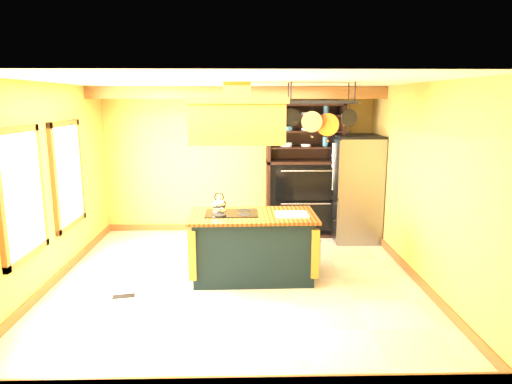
{
  "coord_description": "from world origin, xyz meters",
  "views": [
    {
      "loc": [
        0.13,
        -6.04,
        2.47
      ],
      "look_at": [
        0.28,
        0.3,
        1.19
      ],
      "focal_mm": 32.0,
      "sensor_mm": 36.0,
      "label": 1
    }
  ],
  "objects_px": {
    "hutch": "(303,185)",
    "kitchen_island": "(253,245)",
    "refrigerator": "(355,190)",
    "range_hood": "(237,118)",
    "pot_rack": "(320,109)"
  },
  "relations": [
    {
      "from": "hutch",
      "to": "kitchen_island",
      "type": "bearing_deg",
      "value": -114.34
    },
    {
      "from": "kitchen_island",
      "to": "refrigerator",
      "type": "height_order",
      "value": "refrigerator"
    },
    {
      "from": "kitchen_island",
      "to": "range_hood",
      "type": "height_order",
      "value": "range_hood"
    },
    {
      "from": "range_hood",
      "to": "pot_rack",
      "type": "height_order",
      "value": "same"
    },
    {
      "from": "refrigerator",
      "to": "hutch",
      "type": "xyz_separation_m",
      "value": [
        -0.89,
        0.34,
        0.04
      ]
    },
    {
      "from": "pot_rack",
      "to": "hutch",
      "type": "relative_size",
      "value": 0.4
    },
    {
      "from": "pot_rack",
      "to": "refrigerator",
      "type": "xyz_separation_m",
      "value": [
        0.96,
        1.82,
        -1.46
      ]
    },
    {
      "from": "pot_rack",
      "to": "hutch",
      "type": "height_order",
      "value": "pot_rack"
    },
    {
      "from": "pot_rack",
      "to": "refrigerator",
      "type": "distance_m",
      "value": 2.52
    },
    {
      "from": "kitchen_island",
      "to": "range_hood",
      "type": "distance_m",
      "value": 1.77
    },
    {
      "from": "hutch",
      "to": "pot_rack",
      "type": "bearing_deg",
      "value": -91.86
    },
    {
      "from": "kitchen_island",
      "to": "pot_rack",
      "type": "relative_size",
      "value": 1.83
    },
    {
      "from": "pot_rack",
      "to": "hutch",
      "type": "xyz_separation_m",
      "value": [
        0.07,
        2.15,
        -1.42
      ]
    },
    {
      "from": "kitchen_island",
      "to": "hutch",
      "type": "relative_size",
      "value": 0.73
    },
    {
      "from": "refrigerator",
      "to": "hutch",
      "type": "distance_m",
      "value": 0.95
    }
  ]
}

